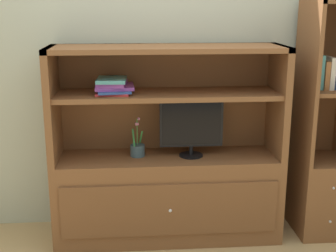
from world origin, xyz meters
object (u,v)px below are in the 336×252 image
Objects in this scene: bookshelf_tall at (322,158)px; magazine_stack at (113,86)px; upright_book_row at (323,73)px; potted_plant at (137,149)px; tv_monitor at (191,126)px; media_console at (167,177)px.

magazine_stack is at bearing -179.68° from bookshelf_tall.
bookshelf_tall is at bearing 10.71° from upright_book_row.
tv_monitor is at bearing -4.45° from potted_plant.
bookshelf_tall reaches higher than tv_monitor.
media_console is 5.00× the size of magazine_stack.
upright_book_row is at bearing -169.29° from bookshelf_tall.
upright_book_row reaches higher than magazine_stack.
magazine_stack is (-0.17, -0.02, 0.49)m from potted_plant.
potted_plant is at bearing 175.55° from tv_monitor.
tv_monitor is 1.08m from bookshelf_tall.
upright_book_row reaches higher than tv_monitor.
potted_plant is at bearing 176.59° from media_console.
magazine_stack reaches higher than potted_plant.
bookshelf_tall is (1.04, 0.02, -0.29)m from tv_monitor.
media_console reaches higher than potted_plant.
media_console is 5.73× the size of potted_plant.
magazine_stack is at bearing -179.49° from media_console.
media_console is 0.45m from tv_monitor.
bookshelf_tall reaches higher than media_console.
magazine_stack is 0.19× the size of bookshelf_tall.
magazine_stack reaches higher than tv_monitor.
tv_monitor is 1.85× the size of upright_book_row.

